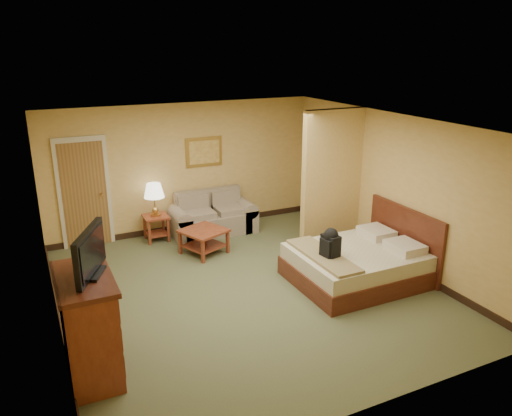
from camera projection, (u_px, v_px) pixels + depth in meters
floor at (246, 290)px, 7.85m from camera, size 6.00×6.00×0.00m
ceiling at (245, 124)px, 7.03m from camera, size 6.00×6.00×0.00m
back_wall at (184, 168)px, 10.01m from camera, size 5.50×0.02×2.60m
left_wall at (48, 242)px, 6.32m from camera, size 0.02×6.00×2.60m
right_wall at (391, 189)px, 8.57m from camera, size 0.02×6.00×2.60m
partition at (332, 181)px, 9.11m from camera, size 1.20×0.15×2.60m
door at (84, 194)px, 9.27m from camera, size 0.94×0.16×2.10m
baseboard at (187, 226)px, 10.39m from camera, size 5.50×0.02×0.12m
loveseat at (213, 220)px, 10.14m from camera, size 1.69×0.79×0.86m
side_table at (156, 224)px, 9.72m from camera, size 0.46×0.46×0.51m
table_lamp at (154, 191)px, 9.51m from camera, size 0.39×0.39×0.65m
coffee_table at (204, 236)px, 9.11m from camera, size 0.94×0.94×0.46m
wall_picture at (204, 152)px, 10.07m from camera, size 0.77×0.04×0.60m
dresser at (89, 325)px, 5.69m from camera, size 0.61×1.17×1.25m
tv at (90, 254)px, 5.46m from camera, size 0.43×0.81×0.53m
bed at (360, 263)px, 8.09m from camera, size 2.03×1.72×1.12m
backpack at (331, 242)px, 7.60m from camera, size 0.23×0.30×0.49m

